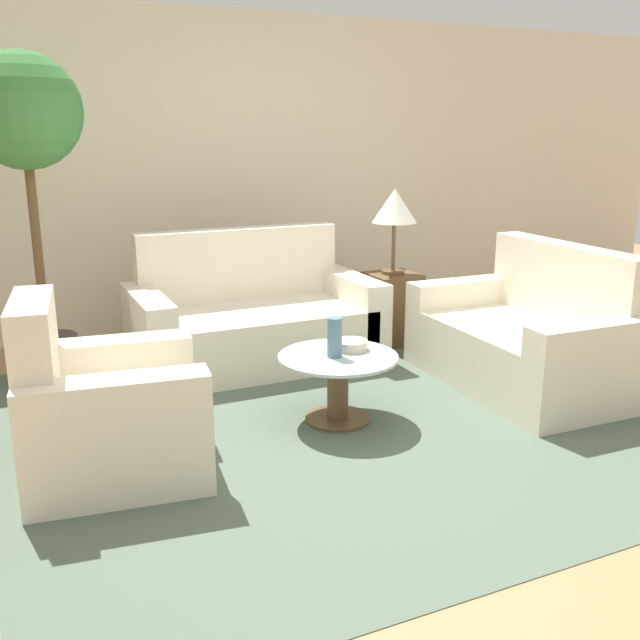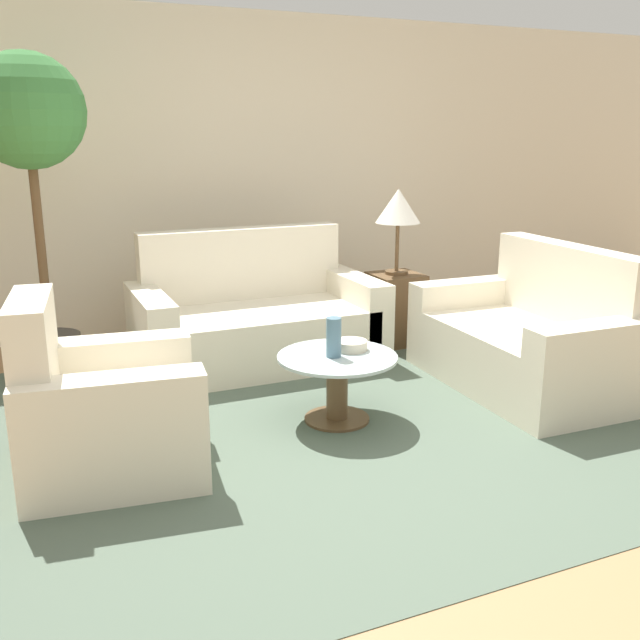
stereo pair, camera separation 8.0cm
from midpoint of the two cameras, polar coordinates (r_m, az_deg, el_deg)
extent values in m
plane|color=#9E754C|center=(3.77, 4.78, -11.12)|extent=(14.00, 14.00, 0.00)
cube|color=beige|center=(6.17, -9.08, 11.52)|extent=(10.00, 0.06, 2.60)
cube|color=#4C5B4C|center=(4.23, 0.89, -7.96)|extent=(3.71, 3.39, 0.01)
cube|color=beige|center=(5.18, -5.56, -1.29)|extent=(1.53, 0.92, 0.42)
cube|color=beige|center=(5.45, -6.93, 2.37)|extent=(1.53, 0.18, 0.94)
cube|color=beige|center=(4.97, -13.94, -1.31)|extent=(0.20, 0.92, 0.59)
cube|color=beige|center=(5.45, 2.03, 0.56)|extent=(0.20, 0.92, 0.59)
cube|color=beige|center=(3.72, -16.59, -8.57)|extent=(0.92, 0.73, 0.42)
cube|color=beige|center=(3.64, -22.12, -5.40)|extent=(0.26, 0.65, 0.91)
cube|color=beige|center=(3.39, -16.55, -9.26)|extent=(0.86, 0.30, 0.59)
cube|color=beige|center=(3.98, -16.82, -5.62)|extent=(0.86, 0.30, 0.59)
cube|color=beige|center=(4.90, 15.12, -2.72)|extent=(0.91, 1.32, 0.42)
cube|color=beige|center=(5.05, 18.41, 0.56)|extent=(0.22, 1.30, 0.93)
cube|color=beige|center=(5.37, 10.95, 0.08)|extent=(0.88, 0.22, 0.59)
cube|color=beige|center=(4.41, 20.38, -3.90)|extent=(0.88, 0.22, 0.59)
cylinder|color=brown|center=(4.23, 0.89, -7.89)|extent=(0.38, 0.38, 0.02)
cylinder|color=brown|center=(4.16, 0.90, -5.59)|extent=(0.13, 0.13, 0.38)
cylinder|color=#B2C6C6|center=(4.10, 0.91, -2.97)|extent=(0.70, 0.70, 0.02)
cube|color=brown|center=(5.67, 5.37, 0.92)|extent=(0.37, 0.37, 0.56)
cylinder|color=brown|center=(5.61, 5.44, 3.84)|extent=(0.18, 0.18, 0.02)
cylinder|color=brown|center=(5.57, 5.49, 5.86)|extent=(0.03, 0.03, 0.37)
cone|color=white|center=(5.53, 5.58, 9.09)|extent=(0.34, 0.34, 0.26)
cylinder|color=#3D3833|center=(5.16, -21.29, -2.93)|extent=(0.40, 0.40, 0.31)
cylinder|color=brown|center=(4.99, -22.14, 5.68)|extent=(0.06, 0.06, 1.26)
sphere|color=#387538|center=(4.94, -23.11, 15.16)|extent=(0.72, 0.72, 0.72)
cylinder|color=slate|center=(4.04, 0.61, -1.39)|extent=(0.09, 0.09, 0.23)
cylinder|color=beige|center=(4.19, 1.98, -2.02)|extent=(0.19, 0.19, 0.06)
camera|label=1|loc=(0.04, -90.54, -0.14)|focal=40.00mm
camera|label=2|loc=(0.04, 89.46, 0.14)|focal=40.00mm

